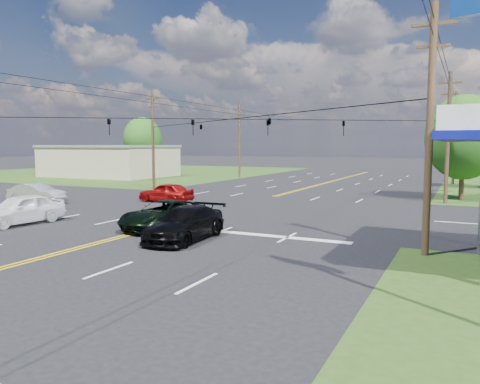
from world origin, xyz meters
The scene contains 19 objects.
ground centered at (0.00, 12.00, 0.00)m, with size 280.00×280.00×0.00m, color black.
grass_nw centered at (-35.00, 44.00, 0.00)m, with size 46.00×48.00×0.03m, color #264616.
stop_bar centered at (5.00, 4.00, 0.00)m, with size 10.00×0.50×0.02m, color silver.
retail_nw centered at (-30.00, 34.00, 2.00)m, with size 16.00×11.00×4.00m, color #C3B192.
pole_se centered at (13.00, 3.00, 4.92)m, with size 1.60×0.28×9.50m.
pole_nw centered at (-13.00, 21.00, 4.92)m, with size 1.60×0.28×9.50m.
pole_ne centered at (13.00, 21.00, 4.92)m, with size 1.60×0.28×9.50m.
pole_left_far centered at (-13.00, 40.00, 5.17)m, with size 1.60×0.28×10.00m.
pole_right_far centered at (13.00, 40.00, 5.17)m, with size 1.60×0.28×10.00m.
span_wire_signals centered at (0.00, 12.00, 6.00)m, with size 26.00×18.00×1.13m.
power_lines centered at (0.00, 10.00, 8.60)m, with size 26.04×100.00×0.64m.
tree_right_a centered at (14.00, 24.00, 4.87)m, with size 5.70×5.70×8.18m.
tree_far_l centered at (-32.00, 44.00, 5.19)m, with size 6.08×6.08×8.72m.
pickup_dkgreen centered at (0.50, 3.50, 0.72)m, with size 2.38×5.16×1.43m, color black.
suv_black centered at (3.00, 1.59, 0.74)m, with size 2.06×5.07×1.47m, color black.
pickup_white centered at (-7.29, 1.27, 0.81)m, with size 1.91×4.75×1.62m, color white.
sedan_silver centered at (-14.07, 8.15, 0.73)m, with size 1.55×4.44×1.46m, color silver.
sedan_red centered at (-6.00, 13.00, 0.73)m, with size 1.72×4.27×1.46m, color #940B0A.
snowpile_b centered at (-11.50, 3.98, 0.00)m, with size 1.93×2.37×0.67m, color white.
Camera 1 is at (14.31, -16.06, 4.24)m, focal length 35.00 mm.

